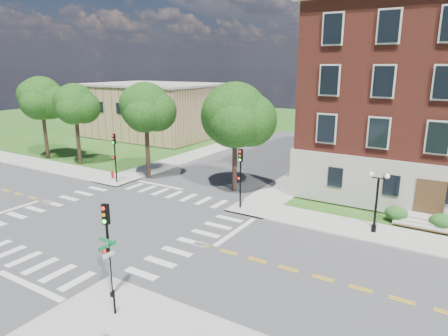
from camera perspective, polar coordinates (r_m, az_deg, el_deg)
The scene contains 19 objects.
ground at distance 31.19m, azimuth -15.46°, elevation -7.25°, with size 160.00×160.00×0.00m, color #265217.
road_ew at distance 31.19m, azimuth -15.46°, elevation -7.24°, with size 90.00×12.00×0.01m, color #3D3D3F.
road_ns at distance 31.19m, azimuth -15.46°, elevation -7.24°, with size 12.00×90.00×0.01m, color #3D3D3F.
sidewalk_ne at distance 37.14m, azimuth 20.36°, elevation -4.02°, with size 34.00×34.00×0.12m.
sidewalk_nw at distance 52.03m, azimuth -14.86°, elevation 1.57°, with size 34.00×34.00×0.12m.
crosswalk_east at distance 26.72m, azimuth -4.60°, elevation -10.53°, with size 2.20×10.20×0.02m, color silver, non-canonical shape.
stop_bar_east at distance 28.21m, azimuth 1.69°, elevation -9.07°, with size 0.40×5.50×0.00m, color silver.
secondary_building at distance 66.31m, azimuth -9.96°, elevation 8.24°, with size 20.40×15.40×8.30m.
tree_a at distance 53.35m, azimuth -24.64°, elevation 9.02°, with size 5.21×5.21×9.89m.
tree_b at distance 48.59m, azimuth -20.52°, elevation 8.56°, with size 4.57×4.57×9.21m.
tree_c at distance 40.39m, azimuth -11.15°, elevation 8.47°, with size 4.92×4.92×9.59m.
tree_d at distance 35.50m, azimuth 1.57°, elevation 7.53°, with size 5.86×5.86×9.80m.
traffic_signal_se at distance 20.31m, azimuth -16.32°, elevation -9.62°, with size 0.35×0.39×4.80m.
traffic_signal_ne at distance 31.52m, azimuth 2.36°, elevation -0.39°, with size 0.37×0.42×4.80m.
traffic_signal_nw at distance 39.95m, azimuth -15.35°, elevation 2.29°, with size 0.35×0.40×4.80m.
twin_lamp_west at distance 28.94m, azimuth 20.98°, elevation -4.11°, with size 1.36×0.36×4.23m.
street_sign_pole at distance 20.53m, azimuth -16.17°, elevation -12.04°, with size 1.10×1.10×3.10m.
push_button_post at distance 19.94m, azimuth -15.45°, elevation -17.82°, with size 0.14×0.21×1.20m.
fire_hydrant at distance 42.08m, azimuth -15.63°, elevation -0.94°, with size 0.35×0.35×0.75m.
Camera 1 is at (21.59, -19.47, 11.29)m, focal length 32.00 mm.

